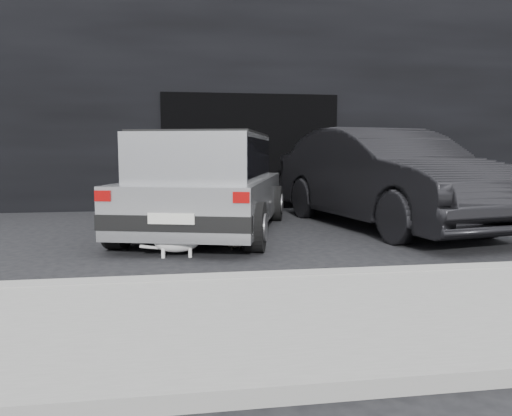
{
  "coord_description": "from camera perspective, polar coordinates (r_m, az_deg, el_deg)",
  "views": [
    {
      "loc": [
        -0.68,
        -7.27,
        1.3
      ],
      "look_at": [
        0.29,
        -1.19,
        0.61
      ],
      "focal_mm": 35.0,
      "sensor_mm": 36.0,
      "label": 1
    }
  ],
  "objects": [
    {
      "name": "sidewalk",
      "position": [
        4.05,
        16.26,
        -11.72
      ],
      "size": [
        18.0,
        2.2,
        0.11
      ],
      "primitive_type": "cube",
      "color": "gray",
      "rests_on": "ground"
    },
    {
      "name": "silver_hatchback",
      "position": [
        7.98,
        -5.49,
        3.33
      ],
      "size": [
        3.06,
        4.69,
        1.6
      ],
      "rotation": [
        0.0,
        0.0,
        -0.28
      ],
      "color": "#A8AAAD",
      "rests_on": "ground"
    },
    {
      "name": "curb",
      "position": [
        5.12,
        10.48,
        -7.69
      ],
      "size": [
        18.0,
        0.25,
        0.12
      ],
      "primitive_type": "cube",
      "color": "gray",
      "rests_on": "ground"
    },
    {
      "name": "ground",
      "position": [
        7.42,
        -3.68,
        -3.67
      ],
      "size": [
        80.0,
        80.0,
        0.0
      ],
      "primitive_type": "plane",
      "color": "black",
      "rests_on": "ground"
    },
    {
      "name": "cat_siamese",
      "position": [
        6.78,
        -2.55,
        -3.71
      ],
      "size": [
        0.32,
        0.67,
        0.24
      ],
      "rotation": [
        0.0,
        0.0,
        3.35
      ],
      "color": "beige",
      "rests_on": "ground"
    },
    {
      "name": "building_facade",
      "position": [
        13.43,
        -1.88,
        11.56
      ],
      "size": [
        34.0,
        4.0,
        5.0
      ],
      "primitive_type": "cube",
      "color": "black",
      "rests_on": "ground"
    },
    {
      "name": "garage_opening",
      "position": [
        11.39,
        -0.58,
        6.44
      ],
      "size": [
        4.0,
        0.1,
        2.6
      ],
      "primitive_type": "cube",
      "color": "black",
      "rests_on": "ground"
    },
    {
      "name": "cat_white",
      "position": [
        6.29,
        -8.7,
        -3.81
      ],
      "size": [
        0.84,
        0.3,
        0.39
      ],
      "rotation": [
        0.0,
        0.0,
        -1.6
      ],
      "color": "silver",
      "rests_on": "ground"
    },
    {
      "name": "second_car",
      "position": [
        8.89,
        14.54,
        3.38
      ],
      "size": [
        2.75,
        5.45,
        1.72
      ],
      "primitive_type": "imported",
      "rotation": [
        0.0,
        0.0,
        0.19
      ],
      "color": "black",
      "rests_on": "ground"
    }
  ]
}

